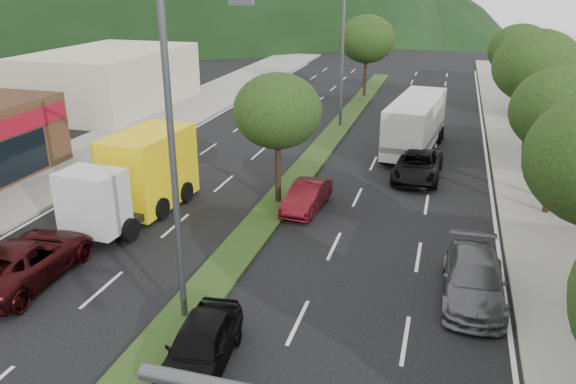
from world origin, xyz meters
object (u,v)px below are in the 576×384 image
(tree_med_near, at_px, (278,111))
(car_queue_d, at_px, (418,166))
(tree_r_c, at_px, (563,111))
(tree_med_far, at_px, (367,39))
(box_truck, at_px, (139,178))
(streetlight_mid, at_px, (346,47))
(suv_maroon, at_px, (26,260))
(tree_r_e, at_px, (520,51))
(motorhome, at_px, (415,124))
(streetlight_near, at_px, (179,148))
(car_queue_a, at_px, (200,345))
(tree_r_d, at_px, (537,67))
(car_queue_b, at_px, (473,279))
(car_queue_c, at_px, (307,196))

(tree_med_near, bearing_deg, car_queue_d, 41.22)
(tree_r_c, height_order, car_queue_d, tree_r_c)
(tree_med_far, distance_m, box_truck, 29.57)
(streetlight_mid, bearing_deg, suv_maroon, -105.12)
(tree_r_e, height_order, motorhome, tree_r_e)
(streetlight_near, relative_size, car_queue_a, 2.47)
(car_queue_d, bearing_deg, tree_r_e, 72.29)
(tree_r_e, bearing_deg, suv_maroon, -120.38)
(tree_r_d, relative_size, car_queue_b, 1.47)
(tree_med_far, bearing_deg, tree_r_c, -63.43)
(car_queue_a, distance_m, motorhome, 22.83)
(car_queue_b, xyz_separation_m, box_truck, (-14.32, 3.40, 0.96))
(tree_r_d, relative_size, suv_maroon, 1.29)
(tree_med_far, xyz_separation_m, suv_maroon, (-6.38, -35.35, -4.24))
(tree_r_c, distance_m, box_truck, 18.52)
(streetlight_near, bearing_deg, car_queue_b, 23.89)
(tree_med_near, height_order, motorhome, tree_med_near)
(tree_r_d, distance_m, box_truck, 23.30)
(suv_maroon, height_order, car_queue_b, suv_maroon)
(tree_r_d, height_order, tree_med_near, tree_r_d)
(tree_med_far, distance_m, car_queue_b, 33.67)
(box_truck, xyz_separation_m, motorhome, (11.12, 13.26, 0.06))
(streetlight_mid, bearing_deg, car_queue_c, -85.19)
(streetlight_mid, bearing_deg, tree_med_near, -90.78)
(tree_r_d, distance_m, tree_med_near, 16.99)
(streetlight_near, height_order, suv_maroon, streetlight_near)
(car_queue_d, bearing_deg, box_truck, -143.24)
(tree_r_d, distance_m, car_queue_d, 9.98)
(motorhome, bearing_deg, streetlight_near, -98.27)
(streetlight_near, relative_size, car_queue_b, 2.05)
(streetlight_mid, height_order, car_queue_b, streetlight_mid)
(tree_r_d, xyz_separation_m, car_queue_d, (-5.92, -6.67, -4.47))
(tree_r_e, bearing_deg, box_truck, -125.34)
(tree_med_near, relative_size, car_queue_b, 1.23)
(tree_r_c, bearing_deg, car_queue_c, -167.17)
(tree_r_e, xyz_separation_m, box_truck, (-17.61, -24.84, -3.22))
(tree_r_c, xyz_separation_m, streetlight_mid, (-11.79, 13.00, 0.84))
(car_queue_d, bearing_deg, car_queue_b, -75.38)
(suv_maroon, height_order, box_truck, box_truck)
(car_queue_c, xyz_separation_m, car_queue_d, (4.58, 5.72, 0.07))
(tree_med_near, xyz_separation_m, suv_maroon, (-6.38, -9.35, -3.66))
(car_queue_c, distance_m, box_truck, 7.59)
(tree_r_e, bearing_deg, tree_med_near, -118.61)
(tree_r_e, xyz_separation_m, streetlight_near, (-11.79, -32.00, 0.69))
(box_truck, height_order, motorhome, box_truck)
(car_queue_a, xyz_separation_m, motorhome, (4.00, 22.45, 1.04))
(streetlight_near, relative_size, car_queue_c, 2.58)
(tree_med_near, bearing_deg, tree_r_e, 61.39)
(streetlight_near, height_order, streetlight_mid, same)
(car_queue_a, bearing_deg, car_queue_b, 32.75)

